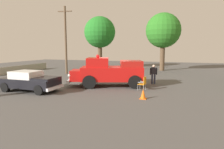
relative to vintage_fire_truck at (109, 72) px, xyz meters
The scene contains 10 objects.
ground_plane 1.41m from the vintage_fire_truck, behind, with size 60.00×60.00×0.00m, color #514F4C.
vintage_fire_truck is the anchor object (origin of this frame).
classic_hot_rod 6.00m from the vintage_fire_truck, 52.98° to the right, with size 1.90×4.36×1.46m.
lawn_chair_by_car 3.07m from the vintage_fire_truck, 76.49° to the left, with size 0.58×0.57×1.02m.
spectator_standing 3.99m from the vintage_fire_truck, 124.16° to the left, with size 0.37×0.64×1.68m.
oak_tree_right 15.44m from the vintage_fire_truck, 154.71° to the right, with size 4.75×4.75×7.89m.
oak_tree_distant 14.13m from the vintage_fire_truck, 166.72° to the left, with size 4.72×4.72×7.85m.
utility_pole 9.99m from the vintage_fire_truck, 127.26° to the right, with size 0.39×1.70×7.98m.
traffic_cone 4.70m from the vintage_fire_truck, 46.69° to the left, with size 0.40×0.40×0.64m.
background_fence 15.19m from the vintage_fire_truck, 112.37° to the right, with size 8.97×0.12×0.90m.
Camera 1 is at (15.69, 5.31, 3.10)m, focal length 31.56 mm.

